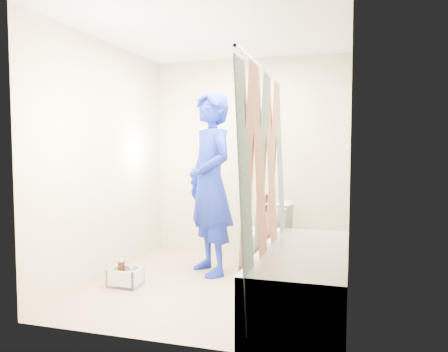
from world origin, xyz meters
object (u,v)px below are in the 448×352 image
(plumber, at_px, (210,183))
(bathtub, at_px, (303,278))
(toilet, at_px, (265,234))
(cleaning_caddy, at_px, (126,278))

(plumber, bearing_deg, bathtub, 9.98)
(bathtub, distance_m, toilet, 1.32)
(bathtub, xyz_separation_m, toilet, (-0.55, 1.19, 0.09))
(bathtub, height_order, toilet, toilet)
(plumber, relative_size, cleaning_caddy, 6.48)
(cleaning_caddy, bearing_deg, plumber, 46.50)
(cleaning_caddy, bearing_deg, toilet, 44.45)
(bathtub, relative_size, plumber, 0.92)
(toilet, relative_size, cleaning_caddy, 2.43)
(toilet, xyz_separation_m, cleaning_caddy, (-1.14, -1.06, -0.28))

